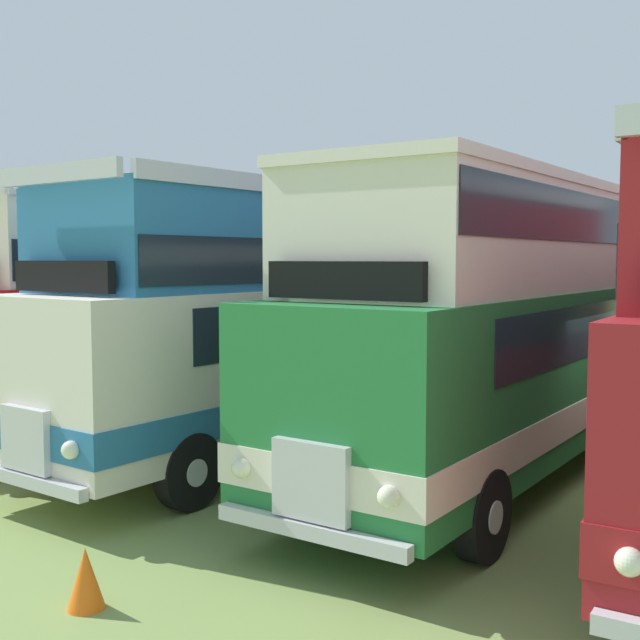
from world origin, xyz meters
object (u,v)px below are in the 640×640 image
Objects in this scene: bus_first_in_row at (171,304)px; cone_near_end at (86,578)px; bus_second_in_row at (304,312)px; bus_third_in_row at (514,313)px.

cone_near_end is (6.07, -7.33, -2.06)m from bus_first_in_row.
bus_second_in_row is 19.04× the size of cone_near_end.
bus_first_in_row is 9.74m from cone_near_end.
bus_second_in_row is at bearing -7.51° from bus_first_in_row.
bus_first_in_row reaches higher than cone_near_end.
bus_second_in_row is 7.48m from cone_near_end.
bus_third_in_row is (7.63, -0.23, 0.11)m from bus_first_in_row.
bus_third_in_row is 7.58m from cone_near_end.
bus_second_in_row is 3.82m from bus_third_in_row.
bus_second_in_row is 1.04× the size of bus_third_in_row.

